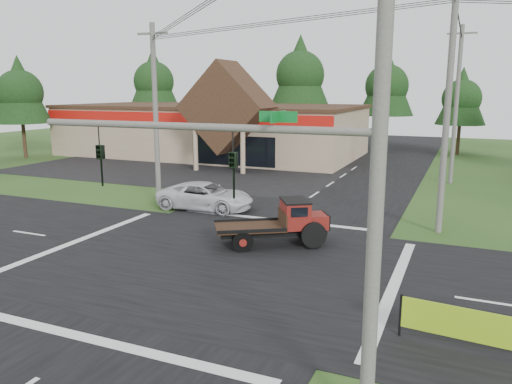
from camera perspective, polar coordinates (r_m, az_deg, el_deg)
The scene contains 19 objects.
ground at distance 20.27m, azimuth -4.79°, elevation -7.93°, with size 120.00×120.00×0.00m, color #234117.
road_ns at distance 20.27m, azimuth -4.79°, elevation -7.91°, with size 12.00×120.00×0.02m, color black.
road_ew at distance 20.27m, azimuth -4.79°, elevation -7.90°, with size 120.00×12.00×0.02m, color black.
parking_apron at distance 43.13m, azimuth -9.47°, elevation 2.47°, with size 28.00×14.00×0.02m, color black.
cvs_building at distance 52.74m, azimuth -4.94°, elevation 7.26°, with size 30.40×18.20×9.19m.
traffic_signal_mast at distance 10.15m, azimuth 4.12°, elevation -1.80°, with size 8.12×0.24×7.00m.
utility_pole_nr at distance 9.54m, azimuth 13.85°, elevation 4.42°, with size 2.00×0.30×11.00m.
utility_pole_nw at distance 30.15m, azimuth -11.41°, elevation 8.78°, with size 2.00×0.30×10.50m.
utility_pole_ne at distance 24.88m, azimuth 21.03°, elevation 8.84°, with size 2.00×0.30×11.50m.
utility_pole_n at distance 38.87m, azimuth 21.92°, elevation 9.29°, with size 2.00×0.30×11.20m.
tree_row_a at distance 68.96m, azimuth -11.62°, elevation 12.48°, with size 6.72×6.72×12.12m.
tree_row_b at distance 65.61m, azimuth -3.19°, elevation 11.57°, with size 5.60×5.60×10.10m.
tree_row_c at distance 60.92m, azimuth 5.06°, elevation 13.44°, with size 7.28×7.28×13.13m.
tree_row_d at distance 59.53m, azimuth 14.73°, elevation 11.86°, with size 6.16×6.16×11.11m.
tree_row_e at distance 56.86m, azimuth 22.46°, elevation 10.04°, with size 5.04×5.04×9.09m.
tree_side_w at distance 55.13m, azimuth -25.40°, elevation 10.48°, with size 5.60×5.60×10.10m.
antique_flatbed_truck at distance 21.99m, azimuth 1.94°, elevation -3.50°, with size 1.89×4.96×2.07m, color #62170E, non-canonical shape.
roadside_banner at distance 14.61m, azimuth 23.19°, elevation -14.28°, with size 3.65×0.11×1.24m, color #8CB718, non-canonical shape.
white_pickup at distance 28.79m, azimuth -5.79°, elevation -0.46°, with size 2.55×5.53×1.54m, color silver.
Camera 1 is at (9.01, -16.85, 6.78)m, focal length 35.00 mm.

